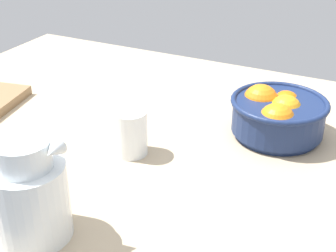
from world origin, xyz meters
TOP-DOWN VIEW (x-y plane):
  - ground_plane at (0.00, 0.00)cm, footprint 143.33×98.84cm
  - fruit_bowl at (22.75, 11.54)cm, footprint 21.29×21.29cm
  - juice_pitcher at (-3.57, -38.35)cm, footprint 17.36×12.32cm
  - second_glass at (-2.28, -9.33)cm, footprint 6.99×6.99cm

SIDE VIEW (x-z plane):
  - ground_plane at x=0.00cm, z-range -3.00..0.00cm
  - second_glass at x=-2.28cm, z-range -0.50..9.14cm
  - fruit_bowl at x=22.75cm, z-range -0.10..10.50cm
  - juice_pitcher at x=-3.57cm, z-range -2.25..15.97cm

